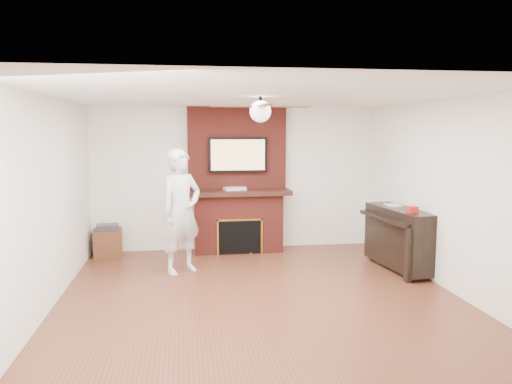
{
  "coord_description": "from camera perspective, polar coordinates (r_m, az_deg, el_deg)",
  "views": [
    {
      "loc": [
        -0.93,
        -5.99,
        2.1
      ],
      "look_at": [
        0.08,
        0.9,
        1.23
      ],
      "focal_mm": 35.0,
      "sensor_mm": 36.0,
      "label": 1
    }
  ],
  "objects": [
    {
      "name": "piano",
      "position": [
        7.84,
        16.02,
        -4.95
      ],
      "size": [
        0.68,
        1.47,
        1.02
      ],
      "rotation": [
        0.0,
        0.0,
        0.11
      ],
      "color": "black",
      "rests_on": "ground"
    },
    {
      "name": "candle_orange",
      "position": [
        8.59,
        -2.48,
        -6.66
      ],
      "size": [
        0.06,
        0.06,
        0.12
      ],
      "primitive_type": "cylinder",
      "color": "orange",
      "rests_on": "ground"
    },
    {
      "name": "room_shell",
      "position": [
        6.12,
        0.49,
        -0.88
      ],
      "size": [
        5.36,
        5.86,
        2.86
      ],
      "color": "#552919",
      "rests_on": "ground"
    },
    {
      "name": "fireplace",
      "position": [
        8.66,
        -2.1,
        -0.25
      ],
      "size": [
        1.78,
        0.64,
        2.5
      ],
      "color": "maroon",
      "rests_on": "ground"
    },
    {
      "name": "candle_blue",
      "position": [
        8.69,
        -1.27,
        -6.65
      ],
      "size": [
        0.06,
        0.06,
        0.07
      ],
      "primitive_type": "cylinder",
      "color": "#2E5D8A",
      "rests_on": "ground"
    },
    {
      "name": "candle_cream",
      "position": [
        8.6,
        -0.63,
        -6.69
      ],
      "size": [
        0.09,
        0.09,
        0.1
      ],
      "primitive_type": "cylinder",
      "color": "beige",
      "rests_on": "ground"
    },
    {
      "name": "ceiling_fan",
      "position": [
        6.07,
        0.5,
        9.28
      ],
      "size": [
        1.21,
        1.21,
        0.31
      ],
      "color": "black",
      "rests_on": "room_shell"
    },
    {
      "name": "person",
      "position": [
        7.4,
        -8.53,
        -2.22
      ],
      "size": [
        0.8,
        0.75,
        1.82
      ],
      "primitive_type": "imported",
      "rotation": [
        0.0,
        0.0,
        0.62
      ],
      "color": "silver",
      "rests_on": "ground"
    },
    {
      "name": "cable_box",
      "position": [
        8.54,
        -2.46,
        0.4
      ],
      "size": [
        0.4,
        0.29,
        0.05
      ],
      "primitive_type": "cube",
      "rotation": [
        0.0,
        0.0,
        0.23
      ],
      "color": "silver",
      "rests_on": "fireplace"
    },
    {
      "name": "side_table",
      "position": [
        8.76,
        -16.55,
        -5.43
      ],
      "size": [
        0.52,
        0.52,
        0.53
      ],
      "rotation": [
        0.0,
        0.0,
        0.12
      ],
      "color": "#512B17",
      "rests_on": "ground"
    },
    {
      "name": "tv",
      "position": [
        8.55,
        -2.09,
        4.27
      ],
      "size": [
        1.0,
        0.08,
        0.6
      ],
      "color": "black",
      "rests_on": "fireplace"
    }
  ]
}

